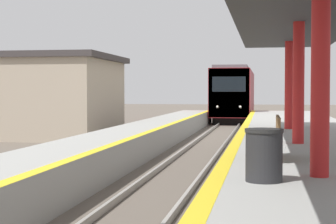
{
  "coord_description": "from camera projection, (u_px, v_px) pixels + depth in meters",
  "views": [
    {
      "loc": [
        2.43,
        -2.46,
        2.44
      ],
      "look_at": [
        -1.29,
        19.18,
        1.61
      ],
      "focal_mm": 60.0,
      "sensor_mm": 36.0,
      "label": 1
    }
  ],
  "objects": [
    {
      "name": "train",
      "position": [
        235.0,
        94.0,
        46.93
      ],
      "size": [
        2.9,
        16.26,
        4.3
      ],
      "color": "black",
      "rests_on": "ground"
    },
    {
      "name": "station_canopy",
      "position": [
        307.0,
        6.0,
        12.47
      ],
      "size": [
        3.55,
        24.58,
        3.58
      ],
      "color": "red",
      "rests_on": "platform_right"
    },
    {
      "name": "trash_bin",
      "position": [
        264.0,
        155.0,
        9.04
      ],
      "size": [
        0.62,
        0.62,
        0.86
      ],
      "color": "#262628",
      "rests_on": "platform_right"
    },
    {
      "name": "bench",
      "position": [
        272.0,
        136.0,
        12.05
      ],
      "size": [
        0.44,
        1.79,
        0.92
      ],
      "color": "brown",
      "rests_on": "platform_right"
    },
    {
      "name": "station_building",
      "position": [
        4.0,
        96.0,
        30.35
      ],
      "size": [
        12.19,
        7.41,
        4.34
      ],
      "color": "tan",
      "rests_on": "ground"
    }
  ]
}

